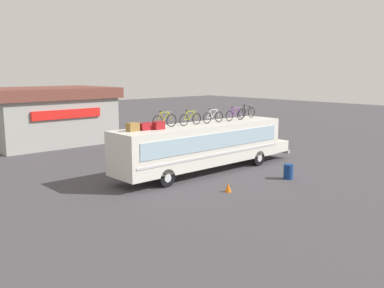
{
  "coord_description": "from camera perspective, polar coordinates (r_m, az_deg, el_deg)",
  "views": [
    {
      "loc": [
        -17.29,
        -18.06,
        6.05
      ],
      "look_at": [
        -0.8,
        0.0,
        1.84
      ],
      "focal_mm": 39.39,
      "sensor_mm": 36.0,
      "label": 1
    }
  ],
  "objects": [
    {
      "name": "ground_plane",
      "position": [
        25.72,
        1.31,
        -3.83
      ],
      "size": [
        120.0,
        120.0,
        0.0
      ],
      "primitive_type": "plane",
      "color": "#423F44"
    },
    {
      "name": "bus",
      "position": [
        25.52,
        1.68,
        -0.02
      ],
      "size": [
        13.36,
        2.6,
        2.95
      ],
      "color": "silver",
      "rests_on": "ground"
    },
    {
      "name": "luggage_bag_1",
      "position": [
        22.37,
        -8.02,
        2.31
      ],
      "size": [
        0.6,
        0.44,
        0.45
      ],
      "primitive_type": "cube",
      "color": "olive",
      "rests_on": "bus"
    },
    {
      "name": "luggage_bag_2",
      "position": [
        22.76,
        -6.3,
        2.38
      ],
      "size": [
        0.73,
        0.46,
        0.38
      ],
      "primitive_type": "cube",
      "color": "maroon",
      "rests_on": "bus"
    },
    {
      "name": "luggage_bag_3",
      "position": [
        22.92,
        -4.51,
        2.53
      ],
      "size": [
        0.61,
        0.36,
        0.44
      ],
      "primitive_type": "cube",
      "color": "maroon",
      "rests_on": "bus"
    },
    {
      "name": "rooftop_bicycle_1",
      "position": [
        23.57,
        -3.74,
        3.18
      ],
      "size": [
        1.71,
        0.44,
        0.96
      ],
      "color": "black",
      "rests_on": "bus"
    },
    {
      "name": "rooftop_bicycle_2",
      "position": [
        24.64,
        -0.23,
        3.43
      ],
      "size": [
        1.67,
        0.44,
        0.9
      ],
      "color": "black",
      "rests_on": "bus"
    },
    {
      "name": "rooftop_bicycle_3",
      "position": [
        25.74,
        2.87,
        3.69
      ],
      "size": [
        1.69,
        0.44,
        0.89
      ],
      "color": "black",
      "rests_on": "bus"
    },
    {
      "name": "rooftop_bicycle_4",
      "position": [
        27.11,
        5.85,
        3.96
      ],
      "size": [
        1.74,
        0.44,
        0.89
      ],
      "color": "black",
      "rests_on": "bus"
    },
    {
      "name": "rooftop_bicycle_5",
      "position": [
        28.76,
        7.42,
        4.28
      ],
      "size": [
        1.69,
        0.44,
        0.92
      ],
      "color": "black",
      "rests_on": "bus"
    },
    {
      "name": "roadside_building",
      "position": [
        37.8,
        -18.92,
        3.73
      ],
      "size": [
        10.31,
        7.61,
        4.73
      ],
      "color": "#9E9E99",
      "rests_on": "ground"
    },
    {
      "name": "trash_bin",
      "position": [
        24.67,
        12.91,
        -3.67
      ],
      "size": [
        0.54,
        0.54,
        0.84
      ],
      "primitive_type": "cylinder",
      "color": "navy",
      "rests_on": "ground"
    },
    {
      "name": "traffic_cone",
      "position": [
        21.62,
        4.92,
        -5.88
      ],
      "size": [
        0.34,
        0.34,
        0.46
      ],
      "primitive_type": "cone",
      "color": "orange",
      "rests_on": "ground"
    }
  ]
}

